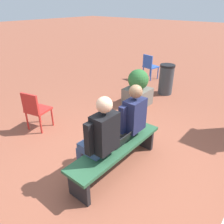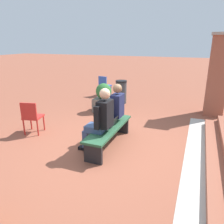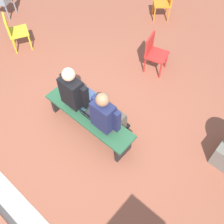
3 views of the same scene
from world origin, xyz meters
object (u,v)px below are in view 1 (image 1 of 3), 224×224
at_px(laptop, 120,141).
at_px(planter, 138,89).
at_px(bench, 116,151).
at_px(person_adult, 99,137).
at_px(plastic_chair_mid_courtyard, 150,65).
at_px(litter_bin, 166,79).
at_px(person_student, 129,120).
at_px(plastic_chair_by_pillar, 35,109).

relative_size(laptop, planter, 0.34).
height_order(bench, laptop, laptop).
relative_size(person_adult, plastic_chair_mid_courtyard, 1.64).
xyz_separation_m(person_adult, litter_bin, (-3.75, -0.87, -0.30)).
xyz_separation_m(bench, person_student, (-0.40, -0.07, 0.36)).
relative_size(bench, planter, 1.91).
xyz_separation_m(bench, laptop, (-0.06, 0.01, 0.15)).
bearing_deg(plastic_chair_mid_courtyard, person_student, 26.49).
xyz_separation_m(person_student, laptop, (0.33, 0.08, -0.21)).
xyz_separation_m(person_student, planter, (-1.89, -1.07, -0.28)).
xyz_separation_m(laptop, plastic_chair_by_pillar, (0.16, -2.06, -0.02)).
bearing_deg(planter, bench, 26.51).
bearing_deg(plastic_chair_by_pillar, person_student, 104.03).
distance_m(laptop, litter_bin, 3.52).
bearing_deg(bench, plastic_chair_mid_courtyard, -154.91).
bearing_deg(laptop, plastic_chair_by_pillar, -85.49).
bearing_deg(laptop, person_adult, -12.37).
distance_m(person_adult, litter_bin, 3.87).
relative_size(bench, person_adult, 1.31).
xyz_separation_m(person_student, plastic_chair_mid_courtyard, (-3.92, -1.96, -0.23)).
bearing_deg(person_adult, plastic_chair_mid_courtyard, -157.11).
bearing_deg(litter_bin, bench, 15.30).
distance_m(bench, plastic_chair_by_pillar, 2.05).
bearing_deg(plastic_chair_mid_courtyard, person_adult, 22.89).
bearing_deg(laptop, bench, -10.68).
height_order(plastic_chair_mid_courtyard, planter, planter).
bearing_deg(litter_bin, person_student, 16.02).
relative_size(person_adult, plastic_chair_by_pillar, 1.64).
height_order(person_adult, laptop, person_adult).
distance_m(person_adult, plastic_chair_by_pillar, 2.00).
bearing_deg(person_adult, bench, 167.28).
distance_m(person_student, litter_bin, 3.19).
bearing_deg(planter, plastic_chair_by_pillar, -20.77).
xyz_separation_m(person_adult, laptop, (-0.37, 0.08, -0.23)).
bearing_deg(person_adult, planter, -157.54).
bearing_deg(person_adult, plastic_chair_by_pillar, -96.00).
xyz_separation_m(plastic_chair_by_pillar, litter_bin, (-3.55, 1.10, -0.05)).
height_order(bench, plastic_chair_mid_courtyard, plastic_chair_mid_courtyard).
bearing_deg(planter, person_student, 29.60).
xyz_separation_m(person_adult, plastic_chair_mid_courtyard, (-4.63, -1.95, -0.25)).
height_order(person_adult, plastic_chair_by_pillar, person_adult).
distance_m(person_student, plastic_chair_mid_courtyard, 4.39).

